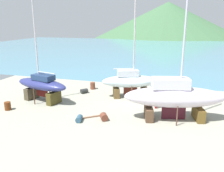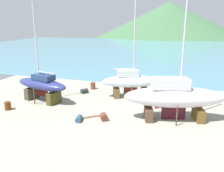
{
  "view_description": "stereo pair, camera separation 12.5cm",
  "coord_description": "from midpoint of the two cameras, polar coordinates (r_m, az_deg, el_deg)",
  "views": [
    {
      "loc": [
        5.15,
        -26.61,
        9.11
      ],
      "look_at": [
        -2.05,
        -2.62,
        2.16
      ],
      "focal_mm": 38.14,
      "sensor_mm": 36.0,
      "label": 1
    },
    {
      "loc": [
        5.27,
        -26.57,
        9.11
      ],
      "look_at": [
        -2.05,
        -2.62,
        2.16
      ],
      "focal_mm": 38.14,
      "sensor_mm": 36.0,
      "label": 2
    }
  ],
  "objects": [
    {
      "name": "barrel_tar_black",
      "position": [
        30.88,
        -6.54,
        -1.18
      ],
      "size": [
        1.01,
        1.06,
        0.59
      ],
      "primitive_type": "cylinder",
      "rotation": [
        1.57,
        0.0,
        5.63
      ],
      "color": "#2A2C2C",
      "rests_on": "ground"
    },
    {
      "name": "timber_plank_far",
      "position": [
        23.29,
        -5.34,
        -7.43
      ],
      "size": [
        1.96,
        1.58,
        0.13
      ],
      "primitive_type": "cube",
      "rotation": [
        0.0,
        0.0,
        0.66
      ],
      "color": "#825D46",
      "rests_on": "ground"
    },
    {
      "name": "barrel_rust_mid",
      "position": [
        32.56,
        -4.49,
        0.07
      ],
      "size": [
        0.69,
        0.69,
        0.94
      ],
      "primitive_type": "cylinder",
      "rotation": [
        0.0,
        0.0,
        1.53
      ],
      "color": "brown",
      "rests_on": "ground"
    },
    {
      "name": "headland_hill",
      "position": [
        152.51,
        13.25,
        11.69
      ],
      "size": [
        163.35,
        163.35,
        39.3
      ],
      "primitive_type": "cone",
      "color": "#3E6641",
      "rests_on": "ground"
    },
    {
      "name": "ground_plane",
      "position": [
        24.44,
        3.47,
        -6.41
      ],
      "size": [
        44.27,
        44.27,
        0.0
      ],
      "primitive_type": "plane",
      "color": "gray"
    },
    {
      "name": "barrel_rust_near",
      "position": [
        22.55,
        -1.83,
        -7.41
      ],
      "size": [
        0.98,
        1.01,
        0.67
      ],
      "primitive_type": "cylinder",
      "rotation": [
        1.57,
        0.0,
        0.54
      ],
      "color": "brown",
      "rests_on": "ground"
    },
    {
      "name": "sailboat_mid_port",
      "position": [
        28.89,
        4.57,
        1.1
      ],
      "size": [
        7.22,
        4.39,
        11.64
      ],
      "rotation": [
        0.0,
        0.0,
        0.37
      ],
      "color": "brown",
      "rests_on": "ground"
    },
    {
      "name": "barrel_tipped_center",
      "position": [
        27.29,
        -23.59,
        -4.38
      ],
      "size": [
        0.69,
        0.69,
        0.87
      ],
      "primitive_type": "cylinder",
      "rotation": [
        0.0,
        0.0,
        3.07
      ],
      "color": "#5E2C10",
      "rests_on": "ground"
    },
    {
      "name": "sailboat_large_starboard",
      "position": [
        22.82,
        14.81,
        -2.46
      ],
      "size": [
        9.74,
        4.9,
        13.77
      ],
      "rotation": [
        0.0,
        0.0,
        0.25
      ],
      "color": "brown",
      "rests_on": "ground"
    },
    {
      "name": "sea_water",
      "position": [
        75.65,
        13.06,
        8.2
      ],
      "size": [
        143.94,
        83.54,
        0.01
      ],
      "primitive_type": "cube",
      "color": "teal",
      "rests_on": "ground"
    },
    {
      "name": "barrel_blue_faded",
      "position": [
        22.54,
        -7.78,
        -7.75
      ],
      "size": [
        0.71,
        1.02,
        0.53
      ],
      "primitive_type": "cylinder",
      "rotation": [
        1.57,
        0.0,
        3.35
      ],
      "color": "#2E4F64",
      "rests_on": "ground"
    },
    {
      "name": "worker",
      "position": [
        25.76,
        10.68,
        -3.43
      ],
      "size": [
        0.37,
        0.49,
        1.68
      ],
      "rotation": [
        0.0,
        0.0,
        3.46
      ],
      "color": "maroon",
      "rests_on": "ground"
    },
    {
      "name": "barrel_rust_far",
      "position": [
        35.82,
        -16.79,
        0.82
      ],
      "size": [
        0.73,
        0.73,
        0.87
      ],
      "primitive_type": "cylinder",
      "rotation": [
        0.0,
        0.0,
        0.18
      ],
      "color": "brown",
      "rests_on": "ground"
    },
    {
      "name": "sailboat_small_center",
      "position": [
        28.38,
        -16.35,
        0.28
      ],
      "size": [
        7.44,
        3.81,
        11.69
      ],
      "rotation": [
        0.0,
        0.0,
        2.9
      ],
      "color": "#473E2B",
      "rests_on": "ground"
    }
  ]
}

